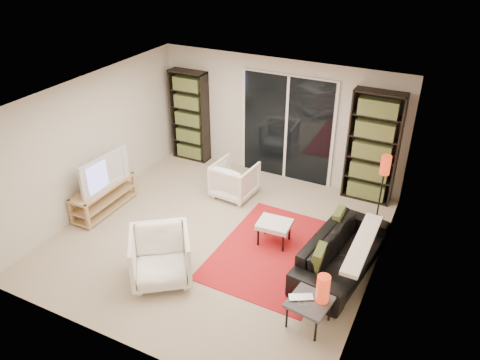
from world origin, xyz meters
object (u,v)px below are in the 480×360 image
at_px(tv_stand, 104,197).
at_px(ottoman, 274,225).
at_px(armchair_back, 235,180).
at_px(armchair_front, 161,257).
at_px(bookshelf_left, 190,116).
at_px(floor_lamp, 384,172).
at_px(side_table, 309,303).
at_px(sofa, 342,253).
at_px(bookshelf_right, 373,148).

bearing_deg(tv_stand, ottoman, 8.10).
bearing_deg(armchair_back, tv_stand, 42.94).
distance_m(tv_stand, armchair_front, 2.27).
xyz_separation_m(bookshelf_left, ottoman, (2.84, -2.07, -0.63)).
height_order(ottoman, floor_lamp, floor_lamp).
xyz_separation_m(bookshelf_left, side_table, (3.91, -3.49, -0.62)).
height_order(armchair_front, floor_lamp, floor_lamp).
xyz_separation_m(tv_stand, sofa, (4.29, 0.31, 0.03)).
bearing_deg(side_table, floor_lamp, 84.43).
relative_size(bookshelf_left, sofa, 0.96).
distance_m(bookshelf_right, armchair_back, 2.58).
distance_m(sofa, floor_lamp, 1.73).
relative_size(armchair_back, floor_lamp, 0.61).
bearing_deg(bookshelf_left, sofa, -28.97).
bearing_deg(armchair_back, side_table, 137.69).
xyz_separation_m(armchair_back, side_table, (2.33, -2.47, 0.02)).
relative_size(armchair_back, side_table, 1.30).
bearing_deg(floor_lamp, bookshelf_left, 171.65).
bearing_deg(ottoman, bookshelf_left, 143.85).
height_order(sofa, ottoman, sofa).
height_order(side_table, floor_lamp, floor_lamp).
relative_size(bookshelf_right, floor_lamp, 1.69).
relative_size(tv_stand, armchair_back, 1.77).
bearing_deg(armchair_front, bookshelf_left, 79.28).
relative_size(armchair_front, side_table, 1.49).
bearing_deg(bookshelf_left, side_table, -41.73).
height_order(armchair_front, ottoman, armchair_front).
xyz_separation_m(bookshelf_right, sofa, (0.14, -2.21, -0.75)).
relative_size(tv_stand, side_table, 2.31).
distance_m(bookshelf_left, bookshelf_right, 3.85).
distance_m(ottoman, floor_lamp, 2.08).
xyz_separation_m(tv_stand, armchair_back, (1.88, 1.50, 0.08)).
distance_m(armchair_front, side_table, 2.22).
bearing_deg(floor_lamp, side_table, -95.57).
bearing_deg(armchair_front, ottoman, 17.26).
xyz_separation_m(bookshelf_left, sofa, (3.99, -2.21, -0.68)).
relative_size(bookshelf_right, armchair_back, 2.79).
bearing_deg(armchair_back, sofa, 158.06).
distance_m(bookshelf_left, armchair_back, 1.99).
bearing_deg(sofa, tv_stand, 101.76).
bearing_deg(floor_lamp, ottoman, -133.05).
bearing_deg(bookshelf_right, ottoman, -116.09).
distance_m(bookshelf_left, sofa, 4.61).
bearing_deg(bookshelf_right, bookshelf_left, 180.00).
distance_m(sofa, armchair_front, 2.68).
height_order(tv_stand, armchair_front, armchair_front).
relative_size(armchair_back, ottoman, 1.36).
xyz_separation_m(bookshelf_right, side_table, (0.06, -3.49, -0.69)).
height_order(bookshelf_left, bookshelf_right, bookshelf_right).
bearing_deg(sofa, bookshelf_right, 11.37).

